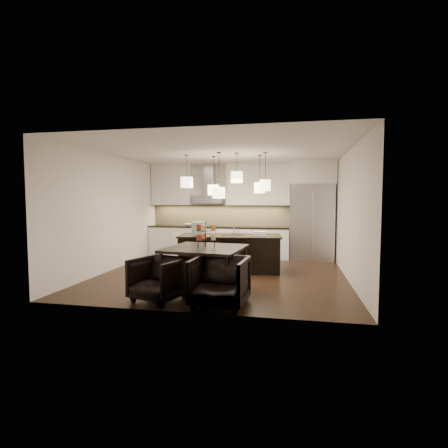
% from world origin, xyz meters
% --- Properties ---
extents(floor, '(5.50, 5.50, 0.02)m').
position_xyz_m(floor, '(0.00, 0.00, -0.01)').
color(floor, black).
rests_on(floor, ground).
extents(ceiling, '(5.50, 5.50, 0.02)m').
position_xyz_m(ceiling, '(0.00, 0.00, 2.81)').
color(ceiling, white).
rests_on(ceiling, wall_back).
extents(wall_back, '(5.50, 0.02, 2.80)m').
position_xyz_m(wall_back, '(0.00, 2.76, 1.40)').
color(wall_back, silver).
rests_on(wall_back, ground).
extents(wall_front, '(5.50, 0.02, 2.80)m').
position_xyz_m(wall_front, '(0.00, -2.76, 1.40)').
color(wall_front, silver).
rests_on(wall_front, ground).
extents(wall_left, '(0.02, 5.50, 2.80)m').
position_xyz_m(wall_left, '(-2.76, 0.00, 1.40)').
color(wall_left, silver).
rests_on(wall_left, ground).
extents(wall_right, '(0.02, 5.50, 2.80)m').
position_xyz_m(wall_right, '(2.76, 0.00, 1.40)').
color(wall_right, silver).
rests_on(wall_right, ground).
extents(refrigerator, '(1.20, 0.72, 2.15)m').
position_xyz_m(refrigerator, '(2.10, 2.38, 1.07)').
color(refrigerator, '#B7B7BA').
rests_on(refrigerator, floor).
extents(fridge_panel, '(1.26, 0.72, 0.65)m').
position_xyz_m(fridge_panel, '(2.10, 2.38, 2.47)').
color(fridge_panel, silver).
rests_on(fridge_panel, refrigerator).
extents(lower_cabinets, '(4.21, 0.62, 0.88)m').
position_xyz_m(lower_cabinets, '(-0.62, 2.43, 0.44)').
color(lower_cabinets, silver).
rests_on(lower_cabinets, floor).
extents(countertop, '(4.21, 0.66, 0.04)m').
position_xyz_m(countertop, '(-0.62, 2.43, 0.90)').
color(countertop, black).
rests_on(countertop, lower_cabinets).
extents(backsplash, '(4.21, 0.02, 0.63)m').
position_xyz_m(backsplash, '(-0.62, 2.73, 1.24)').
color(backsplash, tan).
rests_on(backsplash, countertop).
extents(upper_cab_left, '(1.25, 0.35, 1.25)m').
position_xyz_m(upper_cab_left, '(-2.10, 2.57, 2.17)').
color(upper_cab_left, silver).
rests_on(upper_cab_left, wall_back).
extents(upper_cab_right, '(1.85, 0.35, 1.25)m').
position_xyz_m(upper_cab_right, '(0.55, 2.57, 2.17)').
color(upper_cab_right, silver).
rests_on(upper_cab_right, wall_back).
extents(hood_canopy, '(0.90, 0.52, 0.24)m').
position_xyz_m(hood_canopy, '(-0.93, 2.48, 1.72)').
color(hood_canopy, '#B7B7BA').
rests_on(hood_canopy, wall_back).
extents(hood_chimney, '(0.30, 0.28, 0.96)m').
position_xyz_m(hood_chimney, '(-0.93, 2.59, 2.32)').
color(hood_chimney, '#B7B7BA').
rests_on(hood_chimney, hood_canopy).
extents(fruit_bowl, '(0.31, 0.31, 0.06)m').
position_xyz_m(fruit_bowl, '(-1.54, 2.38, 0.95)').
color(fruit_bowl, silver).
rests_on(fruit_bowl, countertop).
extents(island_body, '(2.44, 1.18, 0.83)m').
position_xyz_m(island_body, '(0.09, 0.45, 0.41)').
color(island_body, black).
rests_on(island_body, floor).
extents(island_top, '(2.52, 1.26, 0.04)m').
position_xyz_m(island_top, '(0.09, 0.45, 0.85)').
color(island_top, black).
rests_on(island_top, island_body).
extents(faucet, '(0.12, 0.23, 0.36)m').
position_xyz_m(faucet, '(0.18, 0.56, 1.04)').
color(faucet, silver).
rests_on(faucet, island_top).
extents(tote_bag, '(0.34, 0.20, 0.32)m').
position_xyz_m(tote_bag, '(-0.64, 0.30, 1.03)').
color(tote_bag, '#1B4926').
rests_on(tote_bag, island_top).
extents(food_container, '(0.34, 0.26, 0.09)m').
position_xyz_m(food_container, '(0.81, 0.55, 0.91)').
color(food_container, silver).
rests_on(food_container, island_top).
extents(dining_table, '(1.52, 1.52, 0.83)m').
position_xyz_m(dining_table, '(-0.02, -1.46, 0.41)').
color(dining_table, black).
rests_on(dining_table, floor).
extents(candelabra, '(0.44, 0.44, 0.49)m').
position_xyz_m(candelabra, '(-0.02, -1.46, 1.07)').
color(candelabra, black).
rests_on(candelabra, dining_table).
extents(candle_a, '(0.09, 0.09, 0.11)m').
position_xyz_m(candle_a, '(0.13, -1.48, 1.03)').
color(candle_a, beige).
rests_on(candle_a, candelabra).
extents(candle_b, '(0.09, 0.09, 0.11)m').
position_xyz_m(candle_b, '(-0.09, -1.32, 1.03)').
color(candle_b, '#E28342').
rests_on(candle_b, candelabra).
extents(candle_c, '(0.09, 0.09, 0.11)m').
position_xyz_m(candle_c, '(-0.12, -1.58, 1.03)').
color(candle_c, '#AB2F26').
rests_on(candle_c, candelabra).
extents(candle_d, '(0.09, 0.09, 0.11)m').
position_xyz_m(candle_d, '(0.11, -1.37, 1.20)').
color(candle_d, '#E28342').
rests_on(candle_d, candelabra).
extents(candle_e, '(0.09, 0.09, 0.11)m').
position_xyz_m(candle_e, '(-0.16, -1.42, 1.20)').
color(candle_e, '#AB2F26').
rests_on(candle_e, candelabra).
extents(candle_f, '(0.09, 0.09, 0.11)m').
position_xyz_m(candle_f, '(-0.02, -1.60, 1.20)').
color(candle_f, beige).
rests_on(candle_f, candelabra).
extents(armchair_left, '(1.01, 1.02, 0.74)m').
position_xyz_m(armchair_left, '(-0.66, -2.23, 0.37)').
color(armchair_left, black).
rests_on(armchair_left, floor).
extents(armchair_right, '(0.92, 0.94, 0.81)m').
position_xyz_m(armchair_right, '(0.44, -2.34, 0.40)').
color(armchair_right, black).
rests_on(armchair_right, floor).
extents(pendant_a, '(0.24, 0.24, 0.26)m').
position_xyz_m(pendant_a, '(-0.97, 0.45, 2.14)').
color(pendant_a, beige).
rests_on(pendant_a, ceiling).
extents(pendant_b, '(0.24, 0.24, 0.26)m').
position_xyz_m(pendant_b, '(-0.39, 0.83, 1.96)').
color(pendant_b, beige).
rests_on(pendant_b, ceiling).
extents(pendant_c, '(0.24, 0.24, 0.26)m').
position_xyz_m(pendant_c, '(0.28, 0.33, 2.24)').
color(pendant_c, beige).
rests_on(pendant_c, ceiling).
extents(pendant_d, '(0.24, 0.24, 0.26)m').
position_xyz_m(pendant_d, '(0.77, 0.80, 2.00)').
color(pendant_d, beige).
rests_on(pendant_d, ceiling).
extents(pendant_e, '(0.24, 0.24, 0.26)m').
position_xyz_m(pendant_e, '(0.94, 0.38, 2.05)').
color(pendant_e, beige).
rests_on(pendant_e, ceiling).
extents(pendant_f, '(0.24, 0.24, 0.26)m').
position_xyz_m(pendant_f, '(-0.11, 0.14, 1.87)').
color(pendant_f, beige).
rests_on(pendant_f, ceiling).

